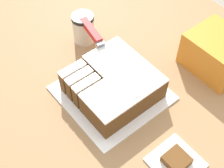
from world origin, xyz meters
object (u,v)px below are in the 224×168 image
at_px(coffee_cup, 83,28).
at_px(brownie, 177,160).
at_px(cake_board, 112,93).
at_px(knife, 97,39).
at_px(cake, 114,84).
at_px(storage_box, 217,53).

height_order(coffee_cup, brownie, coffee_cup).
bearing_deg(cake_board, coffee_cup, 163.25).
xyz_separation_m(cake_board, brownie, (0.28, -0.01, 0.01)).
relative_size(cake_board, coffee_cup, 2.70).
bearing_deg(cake_board, knife, 159.93).
bearing_deg(knife, coffee_cup, 178.19).
distance_m(cake_board, coffee_cup, 0.26).
relative_size(cake, brownie, 3.85).
bearing_deg(brownie, storage_box, 115.01).
distance_m(cake_board, brownie, 0.28).
bearing_deg(storage_box, knife, -132.94).
bearing_deg(cake, knife, 161.86).
distance_m(knife, brownie, 0.44).
distance_m(knife, storage_box, 0.39).
bearing_deg(coffee_cup, cake, -15.66).
distance_m(brownie, storage_box, 0.39).
bearing_deg(storage_box, brownie, -64.99).
bearing_deg(brownie, knife, 171.27).
bearing_deg(coffee_cup, brownie, -9.44).
height_order(cake_board, knife, knife).
xyz_separation_m(coffee_cup, storage_box, (0.37, 0.26, 0.00)).
relative_size(cake, storage_box, 1.24).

